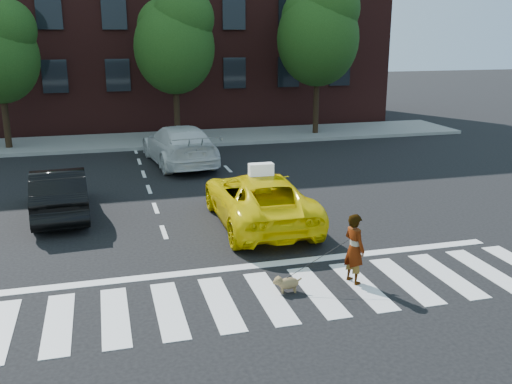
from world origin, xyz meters
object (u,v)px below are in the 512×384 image
woman (354,249)px  dog (286,283)px  taxi (259,199)px  black_sedan (59,192)px  tree_mid (175,37)px  tree_right (319,28)px  white_suv (179,145)px

woman → dog: woman is taller
taxi → black_sedan: bearing=-21.6°
black_sedan → dog: size_ratio=7.03×
woman → dog: size_ratio=2.52×
dog → taxi: bearing=90.9°
tree_mid → taxi: size_ratio=1.40×
black_sedan → dog: bearing=122.1°
tree_right → taxi: size_ratio=1.51×
dog → black_sedan: bearing=134.9°
taxi → dog: taxi is taller
white_suv → black_sedan: bearing=47.0°
woman → dog: 1.60m
taxi → black_sedan: taxi is taller
tree_mid → dog: size_ratio=11.87×
taxi → dog: 4.37m
tree_right → white_suv: 9.98m
tree_right → white_suv: size_ratio=1.44×
black_sedan → white_suv: (4.23, 5.68, 0.09)m
dog → woman: bearing=12.1°
tree_mid → white_suv: (-0.59, -4.67, -4.07)m
black_sedan → taxi: bearing=153.9°
taxi → woman: bearing=102.6°
taxi → woman: size_ratio=3.37×
tree_right → dog: 18.98m
dog → tree_right: bearing=76.1°
tree_mid → woman: (1.36, -16.77, -4.10)m
black_sedan → woman: bearing=130.3°
tree_right → taxi: bearing=-117.5°
taxi → white_suv: white_suv is taller
dog → tree_mid: bearing=98.6°
black_sedan → tree_mid: bearing=-118.6°
black_sedan → dog: (4.68, -6.49, -0.49)m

